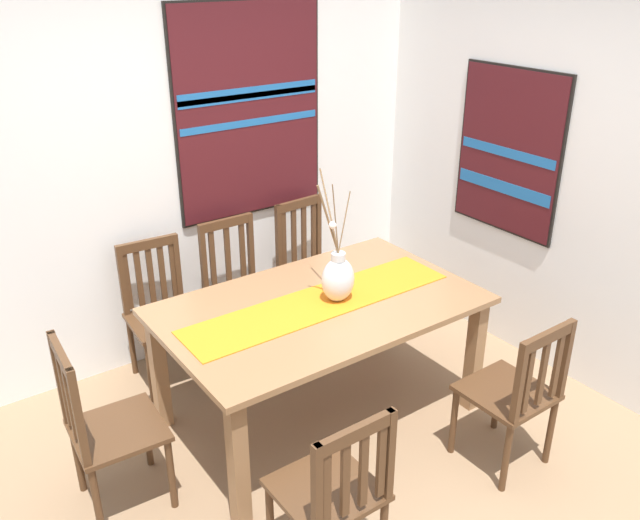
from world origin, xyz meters
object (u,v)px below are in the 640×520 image
chair_1 (239,290)px  painting_on_side_wall (509,152)px  chair_0 (160,310)px  chair_2 (516,392)px  painting_on_back_wall (249,112)px  chair_4 (310,266)px  chair_3 (104,426)px  chair_5 (334,491)px  centerpiece_vase (338,278)px  dining_table (320,319)px

chair_1 → painting_on_side_wall: 2.00m
chair_0 → chair_2: chair_0 is taller
painting_on_back_wall → painting_on_side_wall: painting_on_back_wall is taller
chair_1 → chair_4: bearing=1.7°
chair_3 → painting_on_back_wall: painting_on_back_wall is taller
chair_0 → chair_2: (1.16, -1.87, -0.02)m
chair_5 → painting_on_side_wall: (2.16, 1.01, 0.90)m
centerpiece_vase → chair_1: (-0.13, 0.93, -0.43)m
painting_on_side_wall → chair_0: bearing=157.7°
chair_1 → chair_5: (-0.57, -1.84, -0.01)m
centerpiece_vase → chair_1: size_ratio=0.75×
centerpiece_vase → chair_2: (0.49, -0.89, -0.44)m
chair_0 → chair_4: size_ratio=0.96×
chair_3 → painting_on_back_wall: (1.52, 1.17, 1.11)m
centerpiece_vase → chair_5: size_ratio=0.80×
chair_1 → painting_on_side_wall: painting_on_side_wall is taller
chair_5 → chair_3: bearing=124.0°
dining_table → chair_5: chair_5 is taller
centerpiece_vase → painting_on_side_wall: bearing=4.0°
chair_4 → centerpiece_vase: bearing=-116.1°
dining_table → chair_1: bearing=91.9°
chair_2 → painting_on_back_wall: 2.42m
chair_2 → painting_on_back_wall: size_ratio=0.64×
centerpiece_vase → chair_5: centerpiece_vase is taller
painting_on_back_wall → chair_2: bearing=-81.6°
centerpiece_vase → chair_4: (0.47, 0.95, -0.42)m
chair_4 → chair_1: bearing=-178.3°
chair_0 → chair_1: chair_1 is taller
chair_0 → chair_3: 1.14m
chair_0 → chair_1: (0.54, -0.04, -0.00)m
chair_1 → painting_on_back_wall: size_ratio=0.68×
chair_5 → painting_on_back_wall: 2.56m
chair_3 → chair_5: bearing=-56.0°
chair_0 → painting_on_side_wall: size_ratio=0.85×
centerpiece_vase → chair_2: bearing=-61.3°
chair_3 → dining_table: bearing=-1.0°
dining_table → chair_4: (0.57, 0.92, -0.18)m
dining_table → chair_2: chair_2 is taller
chair_0 → chair_4: chair_4 is taller
dining_table → chair_3: bearing=179.0°
chair_3 → chair_2: bearing=-27.3°
dining_table → chair_0: bearing=121.1°
chair_5 → chair_0: bearing=89.2°
chair_2 → chair_4: size_ratio=0.93×
chair_1 → chair_2: size_ratio=1.06×
painting_on_side_wall → chair_1: bearing=152.4°
painting_on_back_wall → chair_3: bearing=-142.5°
chair_3 → painting_on_side_wall: painting_on_side_wall is taller
dining_table → chair_1: chair_1 is taller
chair_3 → painting_on_back_wall: 2.22m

